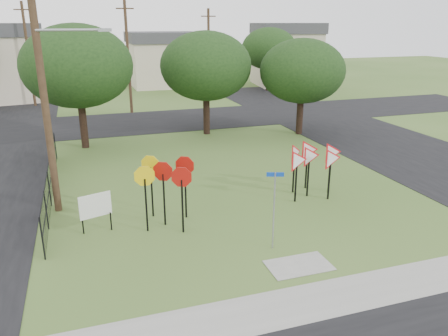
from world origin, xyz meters
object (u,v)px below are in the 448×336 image
(yield_sign_cluster, at_px, (312,157))
(info_board, at_px, (95,207))
(street_name_sign, at_px, (274,205))
(stop_sign_cluster, at_px, (165,178))

(yield_sign_cluster, relative_size, info_board, 2.03)
(street_name_sign, relative_size, stop_sign_cluster, 1.08)
(street_name_sign, distance_m, stop_sign_cluster, 4.24)
(street_name_sign, height_order, stop_sign_cluster, street_name_sign)
(stop_sign_cluster, distance_m, yield_sign_cluster, 6.66)
(street_name_sign, xyz_separation_m, stop_sign_cluster, (-3.03, 2.96, 0.29))
(street_name_sign, relative_size, yield_sign_cluster, 0.91)
(stop_sign_cluster, bearing_deg, street_name_sign, -44.34)
(street_name_sign, distance_m, yield_sign_cluster, 5.30)
(stop_sign_cluster, bearing_deg, info_board, 176.49)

